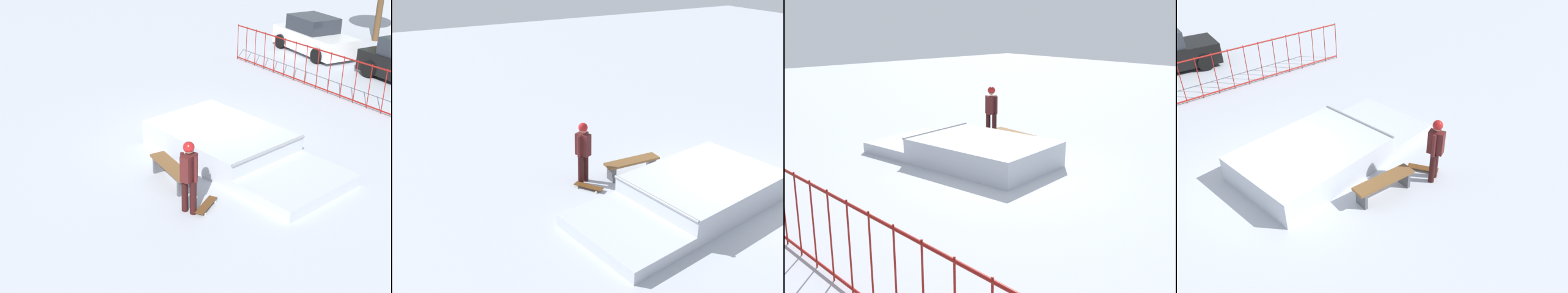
{
  "view_description": "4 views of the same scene",
  "coord_description": "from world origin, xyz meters",
  "views": [
    {
      "loc": [
        11.69,
        -7.71,
        6.39
      ],
      "look_at": [
        1.96,
        -1.63,
        0.9
      ],
      "focal_mm": 48.47,
      "sensor_mm": 36.0,
      "label": 1
    },
    {
      "loc": [
        8.53,
        7.15,
        5.93
      ],
      "look_at": [
        2.98,
        -2.6,
        1.0
      ],
      "focal_mm": 42.15,
      "sensor_mm": 36.0,
      "label": 2
    },
    {
      "loc": [
        -8.72,
        8.57,
        4.0
      ],
      "look_at": [
        0.84,
        0.03,
        0.6
      ],
      "focal_mm": 45.65,
      "sensor_mm": 36.0,
      "label": 3
    },
    {
      "loc": [
        -3.13,
        -7.78,
        6.39
      ],
      "look_at": [
        2.07,
        -1.45,
        0.9
      ],
      "focal_mm": 36.68,
      "sensor_mm": 36.0,
      "label": 4
    }
  ],
  "objects": [
    {
      "name": "skate_ramp",
      "position": [
        1.46,
        -0.16,
        0.32
      ],
      "size": [
        5.72,
        3.37,
        0.74
      ],
      "rotation": [
        0.0,
        0.0,
        0.15
      ],
      "color": "silver",
      "rests_on": "ground"
    },
    {
      "name": "perimeter_fence",
      "position": [
        -0.0,
        5.7,
        0.77
      ],
      "size": [
        12.22,
        0.4,
        1.5
      ],
      "rotation": [
        0.0,
        0.0,
        0.03
      ],
      "color": "maroon",
      "rests_on": "ground"
    },
    {
      "name": "skater",
      "position": [
        3.16,
        -2.54,
        1.01
      ],
      "size": [
        0.41,
        0.44,
        1.73
      ],
      "rotation": [
        0.0,
        0.0,
        2.0
      ],
      "color": "black",
      "rests_on": "ground"
    },
    {
      "name": "park_bench",
      "position": [
        1.79,
        -2.21,
        0.36
      ],
      "size": [
        1.61,
        0.46,
        0.48
      ],
      "rotation": [
        0.0,
        0.0,
        3.1
      ],
      "color": "brown",
      "rests_on": "ground"
    },
    {
      "name": "skateboard",
      "position": [
        3.23,
        -2.13,
        0.08
      ],
      "size": [
        0.6,
        0.78,
        0.09
      ],
      "rotation": [
        0.0,
        0.0,
        2.14
      ],
      "color": "#593314",
      "rests_on": "ground"
    },
    {
      "name": "ground_plane",
      "position": [
        0.0,
        0.0,
        0.0
      ],
      "size": [
        60.0,
        60.0,
        0.0
      ],
      "primitive_type": "plane",
      "color": "#B2B7C1"
    }
  ]
}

